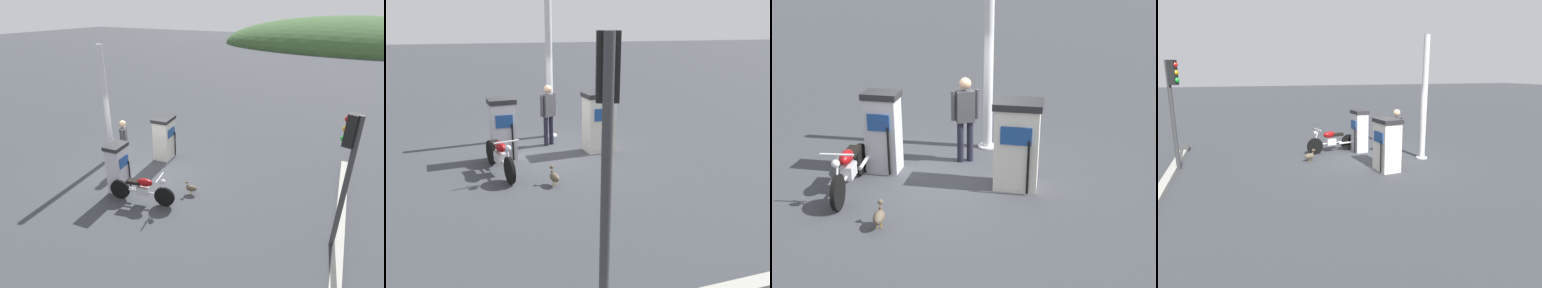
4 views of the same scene
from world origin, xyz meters
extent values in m
plane|color=#383A3F|center=(0.00, 0.00, 0.00)|extent=(120.00, 120.00, 0.00)
cube|color=silver|center=(0.15, -1.29, 0.73)|extent=(0.52, 0.66, 1.45)
cube|color=#1E478C|center=(0.39, -1.27, 1.05)|extent=(0.08, 0.43, 0.32)
cube|color=#262628|center=(0.15, -1.29, 1.51)|extent=(0.57, 0.72, 0.12)
cylinder|color=black|center=(0.41, -1.08, 0.51)|extent=(0.05, 0.05, 0.95)
cube|color=silver|center=(0.15, 1.29, 0.75)|extent=(0.66, 0.82, 1.49)
cube|color=#1E478C|center=(0.45, 1.33, 1.08)|extent=(0.09, 0.53, 0.32)
cube|color=#262628|center=(0.15, 1.29, 1.55)|extent=(0.72, 0.90, 0.12)
cylinder|color=black|center=(0.46, 1.56, 0.52)|extent=(0.05, 0.05, 0.97)
cylinder|color=black|center=(1.86, -1.34, 0.31)|extent=(0.61, 0.21, 0.61)
cylinder|color=black|center=(0.48, -1.65, 0.31)|extent=(0.61, 0.21, 0.61)
cube|color=silver|center=(1.22, -1.48, 0.41)|extent=(0.40, 0.27, 0.24)
cylinder|color=silver|center=(1.17, -1.49, 0.36)|extent=(1.05, 0.28, 0.05)
ellipsoid|color=maroon|center=(1.28, -1.47, 0.69)|extent=(0.52, 0.32, 0.24)
cube|color=black|center=(0.95, -1.54, 0.66)|extent=(0.47, 0.29, 0.10)
cylinder|color=silver|center=(1.82, -1.35, 0.61)|extent=(0.26, 0.10, 0.57)
cylinder|color=silver|center=(1.74, -1.36, 0.93)|extent=(0.16, 0.55, 0.04)
sphere|color=silver|center=(1.84, -1.34, 0.81)|extent=(0.17, 0.17, 0.14)
cylinder|color=silver|center=(0.64, -1.49, 0.33)|extent=(0.55, 0.19, 0.07)
cylinder|color=#1E1E2D|center=(-0.78, 0.16, 0.42)|extent=(0.18, 0.18, 0.84)
cylinder|color=#1E1E2D|center=(-0.68, -0.01, 0.42)|extent=(0.18, 0.18, 0.84)
cube|color=#3F3F44|center=(-0.73, 0.07, 1.16)|extent=(0.36, 0.41, 0.63)
cylinder|color=#3F3F44|center=(-0.85, 0.28, 1.19)|extent=(0.12, 0.12, 0.60)
cylinder|color=#3F3F44|center=(-0.61, -0.13, 1.19)|extent=(0.12, 0.12, 0.60)
sphere|color=tan|center=(-0.73, 0.07, 1.62)|extent=(0.32, 0.32, 0.23)
ellipsoid|color=brown|center=(2.24, -0.42, 0.19)|extent=(0.37, 0.24, 0.19)
cylinder|color=brown|center=(2.13, -0.45, 0.25)|extent=(0.06, 0.06, 0.13)
sphere|color=brown|center=(2.10, -0.45, 0.38)|extent=(0.10, 0.10, 0.09)
cone|color=orange|center=(2.05, -0.46, 0.38)|extent=(0.06, 0.05, 0.04)
cone|color=brown|center=(2.39, -0.39, 0.22)|extent=(0.08, 0.08, 0.07)
cylinder|color=orange|center=(2.25, -0.45, 0.05)|extent=(0.02, 0.02, 0.10)
cylinder|color=orange|center=(2.24, -0.39, 0.05)|extent=(0.02, 0.02, 0.10)
cylinder|color=#38383A|center=(6.31, -0.73, 1.66)|extent=(0.15, 0.15, 3.33)
cube|color=black|center=(6.17, -0.69, 2.97)|extent=(0.26, 0.29, 0.72)
sphere|color=red|center=(6.08, -0.66, 3.19)|extent=(0.19, 0.19, 0.15)
sphere|color=orange|center=(6.08, -0.66, 2.97)|extent=(0.19, 0.19, 0.15)
sphere|color=green|center=(6.08, -0.66, 2.75)|extent=(0.19, 0.19, 0.15)
cylinder|color=silver|center=(-1.63, 0.31, 2.09)|extent=(0.20, 0.20, 4.17)
cylinder|color=silver|center=(-1.63, 0.31, 0.02)|extent=(0.40, 0.40, 0.04)
camera|label=1|loc=(6.05, -7.39, 5.32)|focal=28.41mm
camera|label=2|loc=(10.01, -2.10, 3.40)|focal=36.86mm
camera|label=3|loc=(8.42, 2.80, 3.99)|focal=47.39mm
camera|label=4|loc=(4.16, 10.26, 3.01)|focal=30.71mm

